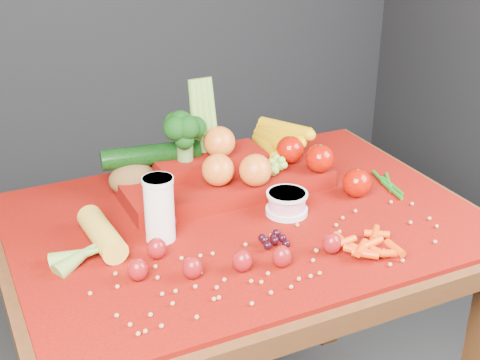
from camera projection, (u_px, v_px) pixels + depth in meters
name	position (u px, v px, depth m)	size (l,w,h in m)	color
table	(244.00, 256.00, 1.60)	(1.10, 0.80, 0.75)	#391F0D
red_cloth	(244.00, 220.00, 1.56)	(1.05, 0.75, 0.01)	#6A0D03
milk_glass	(159.00, 207.00, 1.43)	(0.07, 0.07, 0.15)	silver
yogurt_bowl	(287.00, 202.00, 1.56)	(0.10, 0.10, 0.05)	silver
strawberry_scatter	(216.00, 251.00, 1.37)	(0.44, 0.28, 0.05)	maroon
dark_grape_cluster	(272.00, 240.00, 1.44)	(0.06, 0.05, 0.03)	black
soybean_scatter	(285.00, 257.00, 1.39)	(0.84, 0.24, 0.01)	#A97649
corn_ear	(90.00, 247.00, 1.39)	(0.19, 0.24, 0.06)	gold
potato	(132.00, 179.00, 1.65)	(0.12, 0.09, 0.08)	#513A19
baby_carrot_pile	(368.00, 244.00, 1.42)	(0.17, 0.17, 0.03)	#E03C07
green_bean_pile	(386.00, 185.00, 1.70)	(0.14, 0.12, 0.01)	#195714
produce_mound	(231.00, 166.00, 1.67)	(0.60, 0.36, 0.27)	#6A0D03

